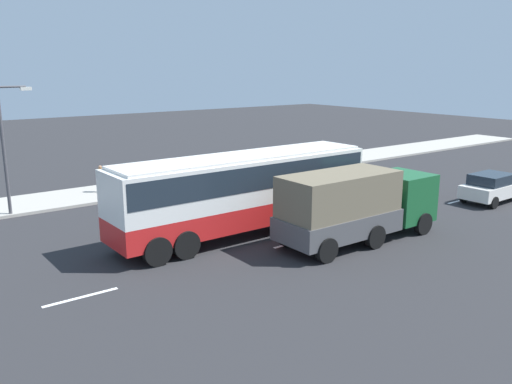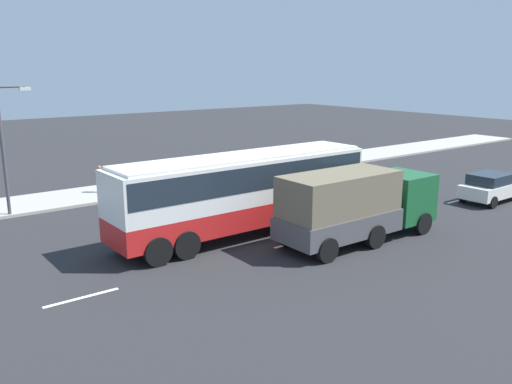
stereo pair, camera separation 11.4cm
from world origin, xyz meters
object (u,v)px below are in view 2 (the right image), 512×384
at_px(pedestrian_near_curb, 100,177).
at_px(cargo_truck, 357,203).
at_px(street_lamp, 6,140).
at_px(car_white_minivan, 492,187).
at_px(coach_bus, 244,185).

bearing_deg(pedestrian_near_curb, cargo_truck, -154.09).
bearing_deg(cargo_truck, street_lamp, 130.29).
xyz_separation_m(car_white_minivan, pedestrian_near_curb, (-16.27, 14.18, 0.21)).
xyz_separation_m(coach_bus, car_white_minivan, (13.95, -3.42, -1.34)).
bearing_deg(car_white_minivan, pedestrian_near_curb, 138.05).
height_order(coach_bus, pedestrian_near_curb, coach_bus).
distance_m(cargo_truck, car_white_minivan, 10.86).
relative_size(car_white_minivan, pedestrian_near_curb, 2.65).
bearing_deg(pedestrian_near_curb, car_white_minivan, -125.93).
bearing_deg(car_white_minivan, street_lamp, 149.01).
relative_size(coach_bus, street_lamp, 1.94).
distance_m(cargo_truck, street_lamp, 16.51).
bearing_deg(coach_bus, car_white_minivan, -14.27).
relative_size(car_white_minivan, street_lamp, 0.66).
bearing_deg(pedestrian_near_curb, street_lamp, 114.68).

